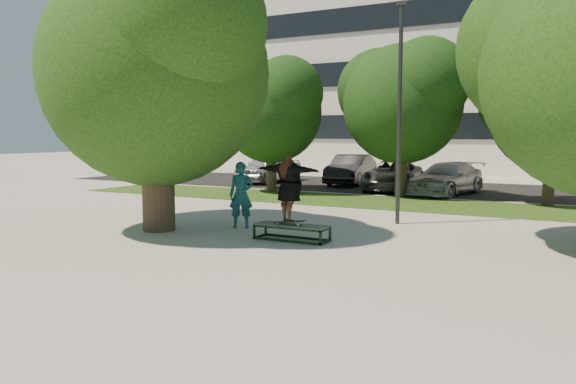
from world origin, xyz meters
The scene contains 16 objects.
ground centered at (0.00, 0.00, 0.00)m, with size 120.00×120.00×0.00m, color gray.
grass_strip centered at (1.00, 9.50, 0.01)m, with size 30.00×4.00×0.02m, color #204213.
asphalt_strip centered at (0.00, 16.00, 0.01)m, with size 40.00×8.00×0.01m, color black.
tree_left centered at (-4.29, 1.09, 4.42)m, with size 6.96×5.95×7.12m.
bg_tree_left centered at (-6.57, 11.07, 3.73)m, with size 5.28×4.51×5.77m.
bg_tree_mid centered at (-1.08, 12.08, 4.02)m, with size 5.76×4.92×6.24m.
bg_tree_right centered at (4.43, 11.57, 3.49)m, with size 5.04×4.31×5.43m.
lamppost centered at (1.00, 5.00, 3.15)m, with size 0.25×0.15×6.11m.
office_building centered at (-2.00, 31.98, 8.00)m, with size 30.00×14.12×16.00m.
grind_box centered at (-0.49, 1.41, 0.19)m, with size 1.80×0.60×0.38m.
skater_rig centered at (-0.55, 1.41, 1.24)m, with size 2.02×1.01×1.66m.
bystander centered at (-2.50, 2.34, 0.90)m, with size 0.65×0.43×1.79m, color #165056.
car_silver_a centered at (-9.00, 15.09, 0.78)m, with size 1.84×4.56×1.55m, color silver.
car_dark centered at (-4.79, 16.09, 0.75)m, with size 1.59×4.55×1.50m, color black.
car_grey centered at (-2.00, 14.20, 0.67)m, with size 2.23×4.84×1.34m, color slate.
car_silver_b centered at (0.50, 13.50, 0.67)m, with size 1.87×4.59×1.33m, color #A5A4A9.
Camera 1 is at (5.61, -10.27, 2.51)m, focal length 35.00 mm.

